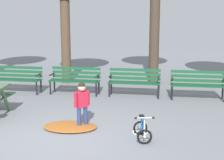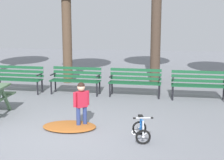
{
  "view_description": "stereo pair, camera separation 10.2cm",
  "coord_description": "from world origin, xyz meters",
  "px_view_note": "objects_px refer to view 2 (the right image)",
  "views": [
    {
      "loc": [
        2.0,
        -6.08,
        2.43
      ],
      "look_at": [
        0.8,
        2.01,
        0.85
      ],
      "focal_mm": 52.5,
      "sensor_mm": 36.0,
      "label": 1
    },
    {
      "loc": [
        2.1,
        -6.07,
        2.43
      ],
      "look_at": [
        0.8,
        2.01,
        0.85
      ],
      "focal_mm": 52.5,
      "sensor_mm": 36.0,
      "label": 2
    }
  ],
  "objects_px": {
    "park_bench_far_right": "(199,83)",
    "kids_bicycle": "(141,130)",
    "park_bench_far_left": "(19,77)",
    "child_standing": "(81,101)",
    "park_bench_right": "(135,80)",
    "park_bench_left": "(76,78)"
  },
  "relations": [
    {
      "from": "park_bench_far_left",
      "to": "child_standing",
      "type": "height_order",
      "value": "child_standing"
    },
    {
      "from": "park_bench_right",
      "to": "child_standing",
      "type": "relative_size",
      "value": 1.57
    },
    {
      "from": "park_bench_left",
      "to": "child_standing",
      "type": "xyz_separation_m",
      "value": [
        0.98,
        -3.14,
        0.09
      ]
    },
    {
      "from": "park_bench_far_right",
      "to": "kids_bicycle",
      "type": "relative_size",
      "value": 2.62
    },
    {
      "from": "child_standing",
      "to": "park_bench_left",
      "type": "bearing_deg",
      "value": 107.38
    },
    {
      "from": "child_standing",
      "to": "kids_bicycle",
      "type": "xyz_separation_m",
      "value": [
        1.37,
        -0.54,
        -0.4
      ]
    },
    {
      "from": "park_bench_left",
      "to": "park_bench_far_right",
      "type": "bearing_deg",
      "value": -2.19
    },
    {
      "from": "park_bench_left",
      "to": "park_bench_far_right",
      "type": "relative_size",
      "value": 1.01
    },
    {
      "from": "park_bench_far_left",
      "to": "park_bench_right",
      "type": "bearing_deg",
      "value": 0.7
    },
    {
      "from": "park_bench_left",
      "to": "park_bench_far_right",
      "type": "height_order",
      "value": "same"
    },
    {
      "from": "park_bench_left",
      "to": "child_standing",
      "type": "bearing_deg",
      "value": -72.62
    },
    {
      "from": "park_bench_far_left",
      "to": "kids_bicycle",
      "type": "height_order",
      "value": "park_bench_far_left"
    },
    {
      "from": "park_bench_far_right",
      "to": "kids_bicycle",
      "type": "bearing_deg",
      "value": -112.24
    },
    {
      "from": "park_bench_right",
      "to": "kids_bicycle",
      "type": "xyz_separation_m",
      "value": [
        0.45,
        -3.65,
        -0.31
      ]
    },
    {
      "from": "park_bench_left",
      "to": "child_standing",
      "type": "height_order",
      "value": "child_standing"
    },
    {
      "from": "child_standing",
      "to": "park_bench_right",
      "type": "bearing_deg",
      "value": 73.59
    },
    {
      "from": "park_bench_left",
      "to": "park_bench_right",
      "type": "xyz_separation_m",
      "value": [
        1.9,
        -0.03,
        0.0
      ]
    },
    {
      "from": "park_bench_right",
      "to": "kids_bicycle",
      "type": "relative_size",
      "value": 2.63
    },
    {
      "from": "child_standing",
      "to": "kids_bicycle",
      "type": "bearing_deg",
      "value": -21.56
    },
    {
      "from": "park_bench_far_left",
      "to": "park_bench_left",
      "type": "distance_m",
      "value": 1.9
    },
    {
      "from": "park_bench_far_left",
      "to": "kids_bicycle",
      "type": "bearing_deg",
      "value": -40.26
    },
    {
      "from": "child_standing",
      "to": "kids_bicycle",
      "type": "height_order",
      "value": "child_standing"
    }
  ]
}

